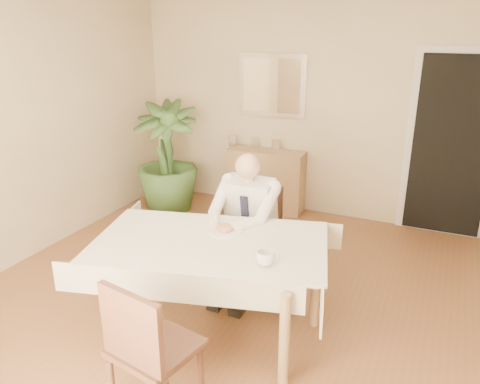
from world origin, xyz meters
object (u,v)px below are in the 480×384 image
at_px(chair_far, 256,228).
at_px(coffee_mug, 265,258).
at_px(dining_table, 210,252).
at_px(sideboard, 266,180).
at_px(seated_man, 243,220).
at_px(chair_near, 146,345).
at_px(potted_palm, 167,157).

relative_size(chair_far, coffee_mug, 7.24).
xyz_separation_m(dining_table, sideboard, (-0.55, 2.53, -0.28)).
bearing_deg(chair_far, sideboard, 102.27).
height_order(seated_man, coffee_mug, seated_man).
xyz_separation_m(chair_far, coffee_mug, (0.50, -1.04, 0.31)).
height_order(chair_near, sideboard, chair_near).
bearing_deg(coffee_mug, seated_man, 123.47).
distance_m(chair_near, potted_palm, 3.43).
relative_size(dining_table, sideboard, 2.03).
bearing_deg(seated_man, chair_near, -86.76).
height_order(dining_table, potted_palm, potted_palm).
relative_size(seated_man, sideboard, 1.29).
bearing_deg(dining_table, seated_man, 75.46).
relative_size(chair_far, seated_man, 0.71).
distance_m(chair_near, coffee_mug, 0.93).
bearing_deg(chair_far, dining_table, -96.11).
bearing_deg(coffee_mug, sideboard, 111.27).
bearing_deg(sideboard, dining_table, -79.87).
relative_size(chair_near, seated_man, 0.76).
xyz_separation_m(chair_far, chair_near, (0.09, -1.83, 0.04)).
height_order(chair_near, coffee_mug, chair_near).
relative_size(chair_near, coffee_mug, 7.73).
bearing_deg(potted_palm, seated_man, -40.05).
bearing_deg(chair_near, potted_palm, 131.16).
height_order(coffee_mug, sideboard, coffee_mug).
distance_m(dining_table, seated_man, 0.59).
height_order(chair_far, chair_near, chair_near).
distance_m(seated_man, potted_palm, 2.18).
xyz_separation_m(seated_man, coffee_mug, (0.50, -0.76, 0.11)).
relative_size(chair_far, chair_near, 0.94).
distance_m(seated_man, sideboard, 2.04).
distance_m(sideboard, potted_palm, 1.28).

